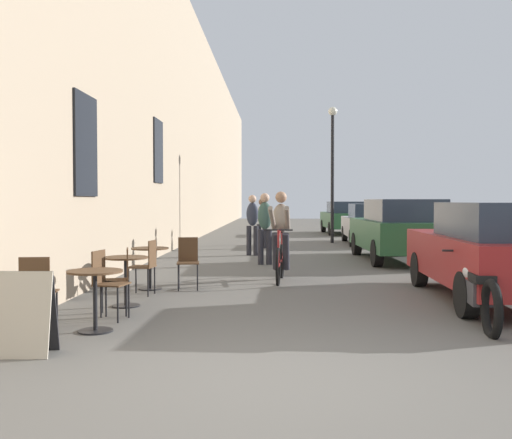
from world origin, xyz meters
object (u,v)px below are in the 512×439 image
Objects in this scene: cafe_table_far at (150,259)px; parked_motorcycle at (477,291)px; sandwich_board_sign at (26,313)px; parked_car_nearest at (495,250)px; pedestrian_near at (265,224)px; cafe_chair_far_toward_wall at (188,259)px; street_lamp at (333,157)px; cafe_chair_mid_toward_street at (120,276)px; pedestrian_mid at (252,221)px; parked_car_second at (399,229)px; cafe_table_near at (95,287)px; cyclist_on_bicycle at (281,238)px; parked_car_fourth at (345,217)px; parked_car_third at (370,223)px; pedestrian_far at (262,220)px; cafe_chair_near_toward_wall at (106,280)px; cafe_chair_near_toward_street at (37,288)px; cafe_table_mid at (126,271)px; cafe_chair_far_toward_street at (146,263)px.

parked_motorcycle is (4.69, -2.57, -0.12)m from cafe_table_far.
parked_car_nearest reaches higher than sandwich_board_sign.
pedestrian_near reaches higher than cafe_table_far.
cafe_chair_far_toward_wall is 11.75m from street_lamp.
pedestrian_mid reaches higher than cafe_chair_mid_toward_street.
parked_car_second is at bearing 15.34° from pedestrian_near.
sandwich_board_sign is at bearing -110.27° from cafe_table_near.
cyclist_on_bicycle reaches higher than cafe_chair_mid_toward_street.
parked_car_nearest is at bearing -89.44° from parked_car_fourth.
parked_motorcycle is at bearing -93.51° from parked_car_third.
cafe_table_far is 17.49m from parked_car_fourth.
pedestrian_far is 11.58m from parked_motorcycle.
parked_car_fourth reaches higher than cafe_table_far.
parked_car_second is 5.60m from parked_car_third.
cafe_chair_near_toward_wall is 0.35m from cafe_chair_mid_toward_street.
parked_motorcycle is at bearing -91.89° from parked_car_fourth.
parked_car_fourth is at bearing 73.50° from cafe_chair_near_toward_street.
pedestrian_mid reaches higher than cafe_chair_near_toward_wall.
parked_motorcycle is (4.61, -0.37, -0.11)m from cafe_chair_mid_toward_street.
parked_car_fourth reaches higher than sandwich_board_sign.
cafe_chair_far_toward_wall reaches higher than cafe_table_mid.
sandwich_board_sign is at bearing -102.53° from cafe_chair_far_toward_wall.
cafe_chair_near_toward_street is at bearing -125.92° from parked_car_second.
cafe_table_near is 0.45× the size of pedestrian_far.
cyclist_on_bicycle is 0.44× the size of parked_car_third.
parked_car_fourth reaches higher than parked_motorcycle.
pedestrian_mid is (1.51, 6.19, 0.43)m from cafe_table_far.
cafe_chair_near_toward_street is at bearing -173.42° from cafe_table_near.
cyclist_on_bicycle is 0.41× the size of parked_car_fourth.
cafe_chair_near_toward_wall is 1.72m from sandwich_board_sign.
cafe_table_mid is 5.53m from parked_car_nearest.
parked_car_third is at bearing -22.24° from street_lamp.
street_lamp is 6.25m from parked_car_fourth.
cafe_table_near is 0.42× the size of pedestrian_near.
street_lamp reaches higher than cyclist_on_bicycle.
street_lamp reaches higher than pedestrian_near.
pedestrian_near is (2.22, 8.14, 0.55)m from sandwich_board_sign.
cafe_chair_near_toward_street and cafe_chair_far_toward_wall have the same top height.
parked_car_third is (5.79, 14.68, 0.32)m from sandwich_board_sign.
cafe_chair_far_toward_wall is (0.65, 0.08, -0.00)m from cafe_table_far.
cyclist_on_bicycle is (2.26, 2.80, 0.29)m from cafe_table_mid.
cyclist_on_bicycle reaches higher than cafe_chair_far_toward_wall.
cafe_chair_near_toward_street is at bearing -172.22° from parked_motorcycle.
pedestrian_near reaches higher than cafe_table_mid.
cyclist_on_bicycle reaches higher than cafe_table_mid.
cafe_chair_near_toward_wall and cafe_chair_far_toward_street have the same top height.
cafe_chair_near_toward_street is (-0.65, -0.08, -0.00)m from cafe_table_near.
parked_car_second is (4.66, 4.77, 0.29)m from cafe_chair_far_toward_wall.
cyclist_on_bicycle is at bearing -82.56° from pedestrian_near.
cafe_chair_mid_toward_street is at bearing -88.03° from cafe_table_far.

